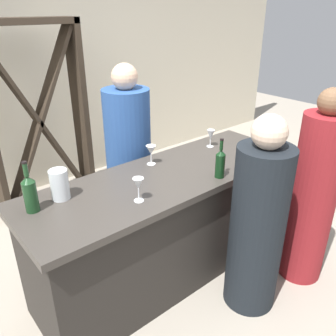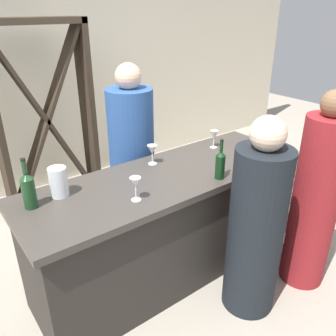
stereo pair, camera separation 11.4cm
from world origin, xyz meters
TOP-DOWN VIEW (x-y plane):
  - ground_plane at (0.00, 0.00)m, footprint 12.00×12.00m
  - back_wall at (0.00, 2.20)m, footprint 8.00×0.10m
  - bar_counter at (0.00, 0.00)m, footprint 2.21×0.74m
  - wine_rack at (-0.31, 1.65)m, footprint 0.99×0.28m
  - wine_bottle_leftmost_olive_green at (-0.95, 0.14)m, footprint 0.08×0.08m
  - wine_bottle_second_left_dark_green at (0.26, -0.27)m, footprint 0.07×0.07m
  - wine_bottle_center_amber_brown at (0.77, -0.22)m, footprint 0.08×0.08m
  - wine_glass_near_left at (-0.39, -0.17)m, footprint 0.07×0.07m
  - wine_glass_near_center at (0.64, 0.18)m, footprint 0.07×0.07m
  - wine_glass_near_right at (0.01, 0.22)m, footprint 0.08×0.08m
  - water_pitcher at (-0.75, 0.18)m, footprint 0.12×0.12m
  - person_left_guest at (0.27, -0.63)m, footprint 0.41×0.41m
  - person_center_guest at (0.82, -0.72)m, footprint 0.38×0.38m
  - person_right_guest at (0.08, 0.64)m, footprint 0.49×0.49m

SIDE VIEW (x-z plane):
  - ground_plane at x=0.00m, z-range 0.00..0.00m
  - bar_counter at x=0.00m, z-range 0.00..0.90m
  - person_left_guest at x=0.27m, z-range -0.06..1.38m
  - person_center_guest at x=0.82m, z-range -0.06..1.48m
  - person_right_guest at x=0.08m, z-range -0.07..1.55m
  - wine_rack at x=-0.31m, z-range 0.00..1.93m
  - water_pitcher at x=-0.75m, z-range 0.90..1.10m
  - wine_glass_near_center at x=0.64m, z-range 0.93..1.08m
  - wine_bottle_second_left_dark_green at x=0.26m, z-range 0.87..1.16m
  - wine_glass_near_right at x=0.01m, z-range 0.94..1.09m
  - wine_glass_near_left at x=-0.39m, z-range 0.94..1.10m
  - wine_bottle_center_amber_brown at x=0.77m, z-range 0.86..1.18m
  - wine_bottle_leftmost_olive_green at x=-0.95m, z-range 0.86..1.19m
  - back_wall at x=0.00m, z-range 0.00..2.80m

